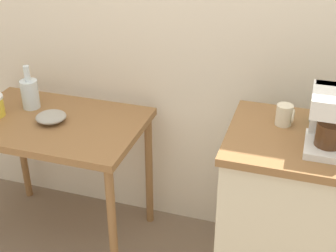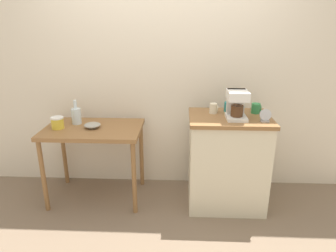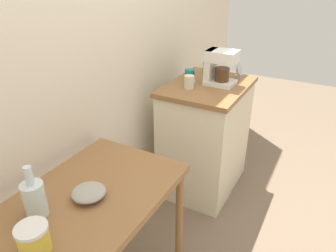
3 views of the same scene
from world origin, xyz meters
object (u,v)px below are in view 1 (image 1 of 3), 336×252
glass_carafe_vase (30,93)px  coffee_maker (332,117)px  mug_dark_teal (320,113)px  mug_small_cream (285,115)px  bowl_stoneware (51,117)px

glass_carafe_vase → coffee_maker: coffee_maker is taller
mug_dark_teal → mug_small_cream: bearing=-155.0°
bowl_stoneware → glass_carafe_vase: 0.24m
coffee_maker → mug_small_cream: 0.26m
glass_carafe_vase → mug_small_cream: size_ratio=2.55×
glass_carafe_vase → mug_small_cream: (1.37, -0.07, 0.11)m
bowl_stoneware → coffee_maker: size_ratio=0.61×
mug_small_cream → mug_dark_teal: bearing=25.0°
glass_carafe_vase → mug_dark_teal: bearing=-0.0°
glass_carafe_vase → mug_dark_teal: (1.52, -0.00, 0.11)m
coffee_maker → mug_small_cream: coffee_maker is taller
glass_carafe_vase → coffee_maker: bearing=-8.0°
bowl_stoneware → glass_carafe_vase: size_ratio=0.64×
glass_carafe_vase → coffee_maker: size_ratio=0.95×
mug_dark_teal → bowl_stoneware: bearing=-174.8°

